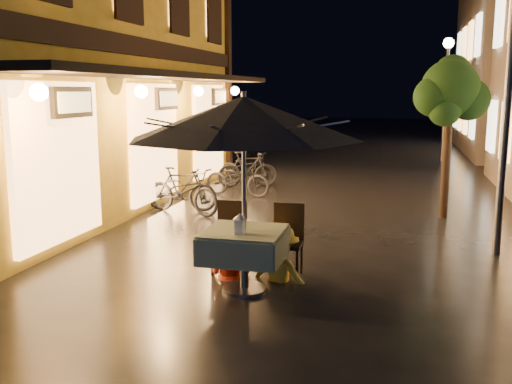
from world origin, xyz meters
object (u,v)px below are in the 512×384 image
(patio_umbrella, at_px, (244,118))
(table_lantern, at_px, (240,223))
(person_yellow, at_px, (281,228))
(bicycle_0, at_px, (183,191))
(person_orange, at_px, (230,227))
(cafe_table, at_px, (244,245))
(streetlamp_near, at_px, (511,59))

(patio_umbrella, relative_size, table_lantern, 11.40)
(person_yellow, bearing_deg, bicycle_0, -39.88)
(person_yellow, bearing_deg, person_orange, 15.27)
(person_yellow, bearing_deg, table_lantern, 76.87)
(person_yellow, xyz_separation_m, bicycle_0, (-2.73, 3.51, -0.24))
(cafe_table, distance_m, patio_umbrella, 1.56)
(streetlamp_near, height_order, person_yellow, streetlamp_near)
(cafe_table, xyz_separation_m, person_yellow, (0.35, 0.54, 0.11))
(person_orange, xyz_separation_m, person_yellow, (0.68, 0.04, 0.02))
(cafe_table, height_order, bicycle_0, bicycle_0)
(cafe_table, bearing_deg, streetlamp_near, 36.26)
(streetlamp_near, distance_m, cafe_table, 4.71)
(patio_umbrella, bearing_deg, person_orange, 123.40)
(streetlamp_near, bearing_deg, person_yellow, -147.48)
(person_orange, bearing_deg, streetlamp_near, -136.32)
(cafe_table, distance_m, person_yellow, 0.65)
(person_orange, distance_m, person_yellow, 0.68)
(streetlamp_near, bearing_deg, cafe_table, -143.74)
(table_lantern, bearing_deg, bicycle_0, 119.24)
(table_lantern, bearing_deg, person_yellow, 64.58)
(streetlamp_near, distance_m, bicycle_0, 6.40)
(table_lantern, distance_m, bicycle_0, 4.89)
(person_orange, distance_m, bicycle_0, 4.10)
(table_lantern, xyz_separation_m, bicycle_0, (-2.38, 4.25, -0.45))
(streetlamp_near, distance_m, person_yellow, 4.15)
(streetlamp_near, bearing_deg, table_lantern, -141.60)
(cafe_table, height_order, person_orange, person_orange)
(person_yellow, bearing_deg, streetlamp_near, -135.19)
(person_orange, height_order, person_yellow, person_yellow)
(table_lantern, xyz_separation_m, person_orange, (-0.33, 0.70, -0.24))
(cafe_table, bearing_deg, table_lantern, -90.00)
(cafe_table, xyz_separation_m, patio_umbrella, (0.00, -0.00, 1.56))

